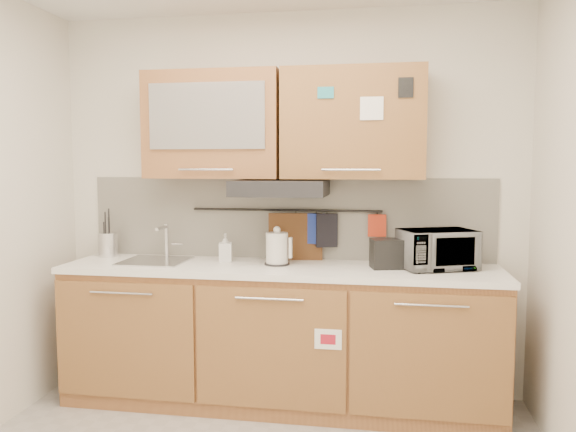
% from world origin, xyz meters
% --- Properties ---
extents(wall_back, '(3.20, 0.00, 3.20)m').
position_xyz_m(wall_back, '(0.00, 1.50, 1.30)').
color(wall_back, silver).
rests_on(wall_back, ground).
extents(base_cabinet, '(2.80, 0.64, 0.88)m').
position_xyz_m(base_cabinet, '(0.00, 1.19, 0.41)').
color(base_cabinet, '#A66A3B').
rests_on(base_cabinet, floor).
extents(countertop, '(2.82, 0.62, 0.04)m').
position_xyz_m(countertop, '(0.00, 1.19, 0.90)').
color(countertop, white).
rests_on(countertop, base_cabinet).
extents(backsplash, '(2.80, 0.02, 0.56)m').
position_xyz_m(backsplash, '(0.00, 1.49, 1.20)').
color(backsplash, silver).
rests_on(backsplash, countertop).
extents(upper_cabinets, '(1.82, 0.37, 0.70)m').
position_xyz_m(upper_cabinets, '(-0.00, 1.32, 1.83)').
color(upper_cabinets, '#A66A3B').
rests_on(upper_cabinets, wall_back).
extents(range_hood, '(0.60, 0.46, 0.10)m').
position_xyz_m(range_hood, '(0.00, 1.25, 1.42)').
color(range_hood, black).
rests_on(range_hood, upper_cabinets).
extents(sink, '(0.42, 0.40, 0.26)m').
position_xyz_m(sink, '(-0.85, 1.21, 0.92)').
color(sink, silver).
rests_on(sink, countertop).
extents(utensil_rail, '(1.30, 0.02, 0.02)m').
position_xyz_m(utensil_rail, '(0.00, 1.45, 1.26)').
color(utensil_rail, black).
rests_on(utensil_rail, backsplash).
extents(utensil_crock, '(0.15, 0.15, 0.34)m').
position_xyz_m(utensil_crock, '(-1.27, 1.35, 1.01)').
color(utensil_crock, silver).
rests_on(utensil_crock, countertop).
extents(kettle, '(0.18, 0.16, 0.25)m').
position_xyz_m(kettle, '(-0.02, 1.22, 1.02)').
color(kettle, silver).
rests_on(kettle, countertop).
extents(toaster, '(0.27, 0.20, 0.19)m').
position_xyz_m(toaster, '(0.71, 1.22, 1.01)').
color(toaster, black).
rests_on(toaster, countertop).
extents(microwave, '(0.52, 0.44, 0.25)m').
position_xyz_m(microwave, '(0.99, 1.25, 1.04)').
color(microwave, '#999999').
rests_on(microwave, countertop).
extents(soap_bottle, '(0.10, 0.10, 0.19)m').
position_xyz_m(soap_bottle, '(-0.39, 1.29, 1.01)').
color(soap_bottle, '#999999').
rests_on(soap_bottle, countertop).
extents(cutting_board, '(0.37, 0.06, 0.46)m').
position_xyz_m(cutting_board, '(0.07, 1.44, 1.01)').
color(cutting_board, brown).
rests_on(cutting_board, utensil_rail).
extents(oven_mitt, '(0.13, 0.05, 0.21)m').
position_xyz_m(oven_mitt, '(0.21, 1.44, 1.14)').
color(oven_mitt, navy).
rests_on(oven_mitt, utensil_rail).
extents(dark_pouch, '(0.15, 0.09, 0.23)m').
position_xyz_m(dark_pouch, '(0.28, 1.44, 1.13)').
color(dark_pouch, black).
rests_on(dark_pouch, utensil_rail).
extents(pot_holder, '(0.12, 0.02, 0.15)m').
position_xyz_m(pot_holder, '(0.62, 1.44, 1.17)').
color(pot_holder, '#AD2E17').
rests_on(pot_holder, utensil_rail).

